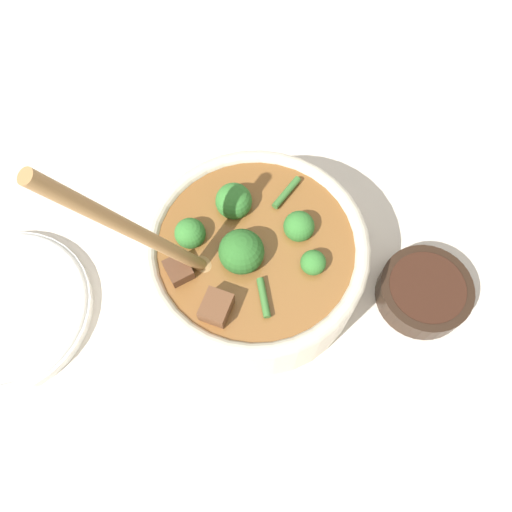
% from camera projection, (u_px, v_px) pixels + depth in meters
% --- Properties ---
extents(ground_plane, '(4.00, 4.00, 0.00)m').
position_uv_depth(ground_plane, '(256.00, 276.00, 0.56)').
color(ground_plane, silver).
extents(stew_bowl, '(0.22, 0.25, 0.28)m').
position_uv_depth(stew_bowl, '(255.00, 258.00, 0.51)').
color(stew_bowl, beige).
rests_on(stew_bowl, ground_plane).
extents(condiment_bowl, '(0.10, 0.10, 0.03)m').
position_uv_depth(condiment_bowl, '(424.00, 291.00, 0.53)').
color(condiment_bowl, black).
rests_on(condiment_bowl, ground_plane).
extents(empty_plate, '(0.18, 0.18, 0.02)m').
position_uv_depth(empty_plate, '(4.00, 310.00, 0.53)').
color(empty_plate, white).
rests_on(empty_plate, ground_plane).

